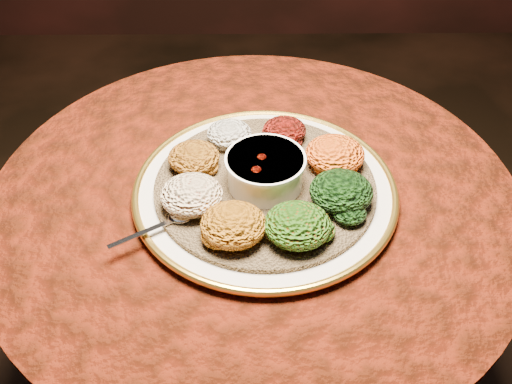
{
  "coord_description": "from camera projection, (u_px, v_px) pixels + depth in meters",
  "views": [
    {
      "loc": [
        -0.0,
        -0.76,
        1.43
      ],
      "look_at": [
        0.0,
        -0.04,
        0.76
      ],
      "focal_mm": 40.0,
      "sensor_mm": 36.0,
      "label": 1
    }
  ],
  "objects": [
    {
      "name": "table",
      "position": [
        254.0,
        254.0,
        1.15
      ],
      "size": [
        0.96,
        0.96,
        0.73
      ],
      "color": "black",
      "rests_on": "ground"
    },
    {
      "name": "platter",
      "position": [
        265.0,
        190.0,
        1.01
      ],
      "size": [
        0.56,
        0.56,
        0.02
      ],
      "rotation": [
        0.0,
        0.0,
        -0.28
      ],
      "color": "beige",
      "rests_on": "table"
    },
    {
      "name": "injera",
      "position": [
        265.0,
        186.0,
        1.0
      ],
      "size": [
        0.44,
        0.44,
        0.01
      ],
      "primitive_type": "cylinder",
      "rotation": [
        0.0,
        0.0,
        -0.14
      ],
      "color": "olive",
      "rests_on": "platter"
    },
    {
      "name": "stew_bowl",
      "position": [
        265.0,
        169.0,
        0.98
      ],
      "size": [
        0.14,
        0.14,
        0.06
      ],
      "color": "white",
      "rests_on": "injera"
    },
    {
      "name": "spoon",
      "position": [
        174.0,
        219.0,
        0.93
      ],
      "size": [
        0.13,
        0.08,
        0.01
      ],
      "rotation": [
        0.0,
        0.0,
        -2.59
      ],
      "color": "silver",
      "rests_on": "injera"
    },
    {
      "name": "portion_ayib",
      "position": [
        229.0,
        134.0,
        1.07
      ],
      "size": [
        0.09,
        0.08,
        0.04
      ],
      "primitive_type": "ellipsoid",
      "color": "beige",
      "rests_on": "injera"
    },
    {
      "name": "portion_kitfo",
      "position": [
        284.0,
        130.0,
        1.08
      ],
      "size": [
        0.08,
        0.08,
        0.04
      ],
      "primitive_type": "ellipsoid",
      "color": "black",
      "rests_on": "injera"
    },
    {
      "name": "portion_tikil",
      "position": [
        335.0,
        154.0,
        1.02
      ],
      "size": [
        0.11,
        0.1,
        0.05
      ],
      "primitive_type": "ellipsoid",
      "color": "#A3620D",
      "rests_on": "injera"
    },
    {
      "name": "portion_gomen",
      "position": [
        341.0,
        191.0,
        0.95
      ],
      "size": [
        0.11,
        0.1,
        0.05
      ],
      "primitive_type": "ellipsoid",
      "color": "black",
      "rests_on": "injera"
    },
    {
      "name": "portion_mixveg",
      "position": [
        297.0,
        225.0,
        0.89
      ],
      "size": [
        0.11,
        0.1,
        0.05
      ],
      "primitive_type": "ellipsoid",
      "color": "#992509",
      "rests_on": "injera"
    },
    {
      "name": "portion_kik",
      "position": [
        234.0,
        225.0,
        0.89
      ],
      "size": [
        0.11,
        0.1,
        0.05
      ],
      "primitive_type": "ellipsoid",
      "color": "#A35A0E",
      "rests_on": "injera"
    },
    {
      "name": "portion_timatim",
      "position": [
        192.0,
        195.0,
        0.94
      ],
      "size": [
        0.11,
        0.1,
        0.05
      ],
      "primitive_type": "ellipsoid",
      "color": "maroon",
      "rests_on": "injera"
    },
    {
      "name": "portion_shiro",
      "position": [
        194.0,
        157.0,
        1.02
      ],
      "size": [
        0.09,
        0.09,
        0.04
      ],
      "primitive_type": "ellipsoid",
      "color": "#975912",
      "rests_on": "injera"
    }
  ]
}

